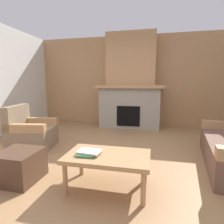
% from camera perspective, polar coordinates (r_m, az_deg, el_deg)
% --- Properties ---
extents(ground, '(9.00, 9.00, 0.00)m').
position_cam_1_polar(ground, '(3.03, -0.68, -15.79)').
color(ground, '#9E754C').
extents(wall_back_wood_panel, '(6.00, 0.12, 2.70)m').
position_cam_1_polar(wall_back_wood_panel, '(5.72, 6.26, 9.64)').
color(wall_back_wood_panel, tan).
rests_on(wall_back_wood_panel, ground).
extents(fireplace, '(1.90, 0.82, 2.70)m').
position_cam_1_polar(fireplace, '(5.35, 5.78, 7.71)').
color(fireplace, gray).
rests_on(fireplace, ground).
extents(armchair, '(0.88, 0.88, 0.85)m').
position_cam_1_polar(armchair, '(3.97, -24.19, -6.12)').
color(armchair, '#847056').
rests_on(armchair, ground).
extents(coffee_table, '(1.00, 0.60, 0.43)m').
position_cam_1_polar(coffee_table, '(2.24, -1.38, -14.52)').
color(coffee_table, tan).
rests_on(coffee_table, ground).
extents(ottoman, '(0.52, 0.52, 0.40)m').
position_cam_1_polar(ottoman, '(2.77, -27.22, -14.79)').
color(ottoman, '#4C3323').
rests_on(ottoman, ground).
extents(book_stack_near_edge, '(0.29, 0.24, 0.04)m').
position_cam_1_polar(book_stack_near_edge, '(2.23, -7.51, -12.56)').
color(book_stack_near_edge, '#3D7F4C').
rests_on(book_stack_near_edge, coffee_table).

